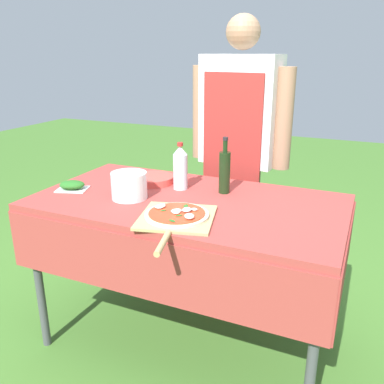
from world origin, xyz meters
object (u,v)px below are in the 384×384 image
water_bottle (180,167)px  prep_table (188,215)px  oil_bottle (225,171)px  herb_container (72,186)px  mixing_tub (129,185)px  plate_stack (153,179)px  person_cook (239,138)px  pizza_on_peel (176,217)px

water_bottle → prep_table: bearing=-52.8°
oil_bottle → prep_table: bearing=-127.9°
herb_container → mixing_tub: mixing_tub is taller
water_bottle → mixing_tub: (-0.16, -0.23, -0.05)m
mixing_tub → plate_stack: mixing_tub is taller
person_cook → herb_container: size_ratio=9.37×
water_bottle → plate_stack: 0.21m
prep_table → water_bottle: water_bottle is taller
water_bottle → mixing_tub: size_ratio=1.41×
prep_table → plate_stack: 0.35m
mixing_tub → plate_stack: bearing=94.4°
herb_container → plate_stack: (0.32, 0.28, -0.01)m
prep_table → pizza_on_peel: pizza_on_peel is taller
pizza_on_peel → plate_stack: size_ratio=2.23×
water_bottle → plate_stack: size_ratio=1.04×
pizza_on_peel → water_bottle: 0.43m
pizza_on_peel → oil_bottle: bearing=67.0°
oil_bottle → plate_stack: 0.42m
pizza_on_peel → water_bottle: size_ratio=2.14×
person_cook → mixing_tub: bearing=74.5°
prep_table → oil_bottle: (0.13, 0.16, 0.20)m
mixing_tub → prep_table: bearing=20.6°
person_cook → mixing_tub: 0.81m
herb_container → plate_stack: size_ratio=0.77×
person_cook → oil_bottle: bearing=106.8°
herb_container → prep_table: bearing=10.5°
oil_bottle → herb_container: bearing=-159.3°
oil_bottle → mixing_tub: oil_bottle is taller
person_cook → herb_container: person_cook is taller
person_cook → oil_bottle: (0.08, -0.48, -0.07)m
prep_table → water_bottle: (-0.10, 0.13, 0.20)m
prep_table → pizza_on_peel: size_ratio=2.85×
herb_container → plate_stack: herb_container is taller
plate_stack → person_cook: bearing=54.9°
water_bottle → plate_stack: water_bottle is taller
person_cook → oil_bottle: 0.49m
water_bottle → oil_bottle: bearing=8.2°
mixing_tub → plate_stack: size_ratio=0.74×
plate_stack → oil_bottle: bearing=-0.8°
oil_bottle → herb_container: size_ratio=1.57×
plate_stack → water_bottle: bearing=-11.8°
prep_table → oil_bottle: size_ratio=5.26×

